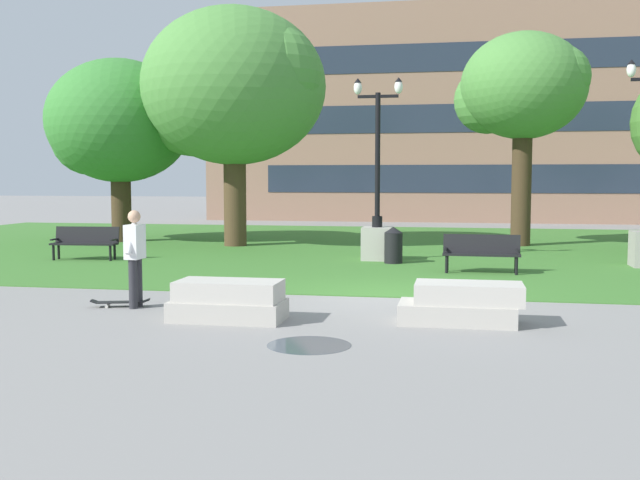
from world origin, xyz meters
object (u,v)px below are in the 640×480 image
(trash_bin, at_px, (393,245))
(park_bench_near_right, at_px, (481,251))
(lamp_post_left, at_px, (377,223))
(skateboard, at_px, (120,302))
(concrete_block_center, at_px, (228,301))
(person_skateboarder, at_px, (135,253))
(park_bench_near_left, at_px, (85,241))
(concrete_block_left, at_px, (462,304))

(trash_bin, bearing_deg, park_bench_near_right, -35.56)
(lamp_post_left, height_order, trash_bin, lamp_post_left)
(skateboard, bearing_deg, concrete_block_center, -20.41)
(person_skateboarder, xyz_separation_m, lamp_post_left, (3.36, 8.14, 0.06))
(park_bench_near_left, bearing_deg, person_skateboarder, -56.19)
(skateboard, relative_size, park_bench_near_left, 0.56)
(skateboard, height_order, park_bench_near_left, park_bench_near_left)
(concrete_block_left, relative_size, lamp_post_left, 0.39)
(park_bench_near_right, height_order, trash_bin, trash_bin)
(concrete_block_left, xyz_separation_m, park_bench_near_right, (0.46, 6.28, 0.23))
(park_bench_near_left, relative_size, lamp_post_left, 0.37)
(park_bench_near_right, bearing_deg, trash_bin, 144.44)
(concrete_block_left, bearing_deg, lamp_post_left, 104.84)
(concrete_block_center, xyz_separation_m, lamp_post_left, (1.40, 8.97, 0.72))
(concrete_block_center, distance_m, skateboard, 2.41)
(trash_bin, bearing_deg, concrete_block_center, -102.97)
(lamp_post_left, bearing_deg, park_bench_near_left, -170.15)
(lamp_post_left, bearing_deg, trash_bin, -53.38)
(person_skateboarder, bearing_deg, park_bench_near_left, 123.81)
(concrete_block_center, distance_m, person_skateboarder, 2.22)
(park_bench_near_left, bearing_deg, skateboard, -57.93)
(concrete_block_left, distance_m, person_skateboarder, 5.68)
(concrete_block_center, height_order, park_bench_near_left, park_bench_near_left)
(park_bench_near_left, bearing_deg, park_bench_near_right, -4.83)
(person_skateboarder, relative_size, park_bench_near_right, 0.94)
(park_bench_near_left, xyz_separation_m, park_bench_near_right, (10.62, -0.90, 0.00))
(person_skateboarder, relative_size, trash_bin, 1.78)
(concrete_block_center, relative_size, park_bench_near_right, 0.99)
(concrete_block_left, distance_m, park_bench_near_left, 12.44)
(trash_bin, bearing_deg, skateboard, -119.16)
(concrete_block_center, xyz_separation_m, skateboard, (-2.25, 0.84, -0.22))
(park_bench_near_left, distance_m, lamp_post_left, 8.03)
(park_bench_near_left, height_order, trash_bin, trash_bin)
(concrete_block_left, distance_m, park_bench_near_right, 6.30)
(park_bench_near_left, height_order, lamp_post_left, lamp_post_left)
(concrete_block_left, xyz_separation_m, skateboard, (-5.92, 0.41, -0.22))
(skateboard, bearing_deg, trash_bin, 60.84)
(concrete_block_left, relative_size, trash_bin, 1.99)
(skateboard, height_order, trash_bin, trash_bin)
(skateboard, bearing_deg, park_bench_near_left, 122.07)
(concrete_block_center, relative_size, lamp_post_left, 0.37)
(concrete_block_center, xyz_separation_m, park_bench_near_left, (-6.49, 7.60, 0.23))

